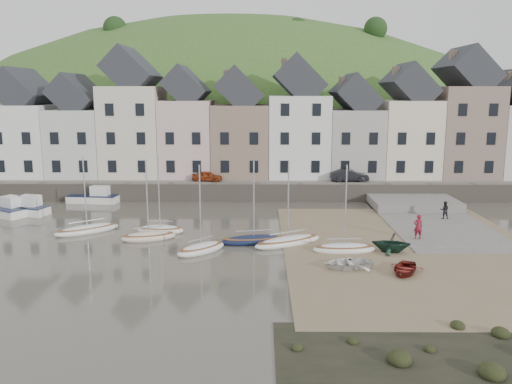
{
  "coord_description": "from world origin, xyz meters",
  "views": [
    {
      "loc": [
        0.41,
        -35.71,
        10.92
      ],
      "look_at": [
        0.0,
        6.0,
        3.0
      ],
      "focal_mm": 37.05,
      "sensor_mm": 36.0,
      "label": 1
    }
  ],
  "objects_px": {
    "sailboat_0": "(87,229)",
    "car_left": "(207,176)",
    "rowboat_white": "(347,263)",
    "rowboat_green": "(391,243)",
    "car_right": "(349,175)",
    "person_red": "(418,227)",
    "person_dark": "(445,210)",
    "rowboat_red": "(404,269)"
  },
  "relations": [
    {
      "from": "rowboat_white",
      "to": "car_right",
      "type": "height_order",
      "value": "car_right"
    },
    {
      "from": "person_dark",
      "to": "car_right",
      "type": "bearing_deg",
      "value": -46.31
    },
    {
      "from": "sailboat_0",
      "to": "car_left",
      "type": "height_order",
      "value": "sailboat_0"
    },
    {
      "from": "rowboat_white",
      "to": "rowboat_red",
      "type": "distance_m",
      "value": 3.46
    },
    {
      "from": "person_red",
      "to": "person_dark",
      "type": "bearing_deg",
      "value": -127.52
    },
    {
      "from": "person_dark",
      "to": "car_right",
      "type": "relative_size",
      "value": 0.38
    },
    {
      "from": "person_dark",
      "to": "rowboat_green",
      "type": "bearing_deg",
      "value": 66.11
    },
    {
      "from": "rowboat_white",
      "to": "sailboat_0",
      "type": "bearing_deg",
      "value": -123.09
    },
    {
      "from": "rowboat_green",
      "to": "car_right",
      "type": "xyz_separation_m",
      "value": [
        0.38,
        20.15,
        1.52
      ]
    },
    {
      "from": "person_red",
      "to": "car_left",
      "type": "height_order",
      "value": "car_left"
    },
    {
      "from": "car_left",
      "to": "sailboat_0",
      "type": "bearing_deg",
      "value": 159.22
    },
    {
      "from": "sailboat_0",
      "to": "person_dark",
      "type": "height_order",
      "value": "sailboat_0"
    },
    {
      "from": "rowboat_red",
      "to": "car_right",
      "type": "height_order",
      "value": "car_right"
    },
    {
      "from": "sailboat_0",
      "to": "rowboat_red",
      "type": "xyz_separation_m",
      "value": [
        22.46,
        -9.48,
        0.09
      ]
    },
    {
      "from": "rowboat_red",
      "to": "car_right",
      "type": "relative_size",
      "value": 0.71
    },
    {
      "from": "rowboat_white",
      "to": "car_right",
      "type": "distance_m",
      "value": 23.93
    },
    {
      "from": "person_red",
      "to": "person_dark",
      "type": "height_order",
      "value": "person_red"
    },
    {
      "from": "sailboat_0",
      "to": "person_dark",
      "type": "bearing_deg",
      "value": 8.56
    },
    {
      "from": "sailboat_0",
      "to": "rowboat_white",
      "type": "xyz_separation_m",
      "value": [
        19.14,
        -8.51,
        0.13
      ]
    },
    {
      "from": "person_dark",
      "to": "sailboat_0",
      "type": "bearing_deg",
      "value": 20.48
    },
    {
      "from": "rowboat_red",
      "to": "person_red",
      "type": "distance_m",
      "value": 8.12
    },
    {
      "from": "person_red",
      "to": "car_right",
      "type": "xyz_separation_m",
      "value": [
        -2.37,
        16.97,
        1.21
      ]
    },
    {
      "from": "rowboat_green",
      "to": "car_right",
      "type": "bearing_deg",
      "value": -169.37
    },
    {
      "from": "rowboat_white",
      "to": "rowboat_red",
      "type": "bearing_deg",
      "value": 64.66
    },
    {
      "from": "sailboat_0",
      "to": "person_red",
      "type": "relative_size",
      "value": 3.41
    },
    {
      "from": "sailboat_0",
      "to": "rowboat_white",
      "type": "relative_size",
      "value": 1.99
    },
    {
      "from": "rowboat_green",
      "to": "person_dark",
      "type": "height_order",
      "value": "person_dark"
    },
    {
      "from": "person_red",
      "to": "car_left",
      "type": "distance_m",
      "value": 24.34
    },
    {
      "from": "person_dark",
      "to": "car_left",
      "type": "xyz_separation_m",
      "value": [
        -21.59,
        10.56,
        1.26
      ]
    },
    {
      "from": "person_dark",
      "to": "car_right",
      "type": "xyz_separation_m",
      "value": [
        -6.54,
        10.56,
        1.37
      ]
    },
    {
      "from": "car_right",
      "to": "rowboat_green",
      "type": "bearing_deg",
      "value": 177.09
    },
    {
      "from": "car_left",
      "to": "car_right",
      "type": "relative_size",
      "value": 0.8
    },
    {
      "from": "car_right",
      "to": "person_dark",
      "type": "bearing_deg",
      "value": -150.06
    },
    {
      "from": "rowboat_white",
      "to": "rowboat_green",
      "type": "height_order",
      "value": "rowboat_green"
    },
    {
      "from": "rowboat_green",
      "to": "person_dark",
      "type": "bearing_deg",
      "value": 155.9
    },
    {
      "from": "rowboat_green",
      "to": "rowboat_white",
      "type": "bearing_deg",
      "value": -34.69
    },
    {
      "from": "rowboat_green",
      "to": "rowboat_red",
      "type": "bearing_deg",
      "value": 8.74
    },
    {
      "from": "sailboat_0",
      "to": "car_left",
      "type": "distance_m",
      "value": 17.13
    },
    {
      "from": "person_red",
      "to": "car_right",
      "type": "distance_m",
      "value": 17.18
    },
    {
      "from": "rowboat_red",
      "to": "car_left",
      "type": "bearing_deg",
      "value": 145.56
    },
    {
      "from": "rowboat_green",
      "to": "person_dark",
      "type": "xyz_separation_m",
      "value": [
        6.92,
        9.59,
        0.14
      ]
    },
    {
      "from": "sailboat_0",
      "to": "rowboat_white",
      "type": "bearing_deg",
      "value": -23.97
    }
  ]
}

